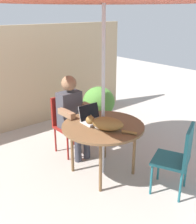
% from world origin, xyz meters
% --- Properties ---
extents(ground_plane, '(14.00, 14.00, 0.00)m').
position_xyz_m(ground_plane, '(0.00, 0.00, 0.00)').
color(ground_plane, '#ADA399').
extents(fence_back, '(4.55, 0.08, 1.85)m').
position_xyz_m(fence_back, '(0.00, 2.17, 0.93)').
color(fence_back, tan).
rests_on(fence_back, ground).
extents(patio_table, '(1.06, 1.06, 0.71)m').
position_xyz_m(patio_table, '(0.00, 0.00, 0.65)').
color(patio_table, brown).
rests_on(patio_table, ground).
extents(chair_occupied, '(0.40, 0.40, 0.88)m').
position_xyz_m(chair_occupied, '(0.00, 0.84, 0.51)').
color(chair_occupied, maroon).
rests_on(chair_occupied, ground).
extents(chair_empty, '(0.53, 0.53, 0.88)m').
position_xyz_m(chair_empty, '(0.39, -0.89, 0.51)').
color(chair_empty, '#1E606B').
rests_on(chair_empty, ground).
extents(person_seated, '(0.48, 0.48, 1.22)m').
position_xyz_m(person_seated, '(0.00, 0.68, 0.68)').
color(person_seated, '#3F3F47').
rests_on(person_seated, ground).
extents(laptop, '(0.31, 0.26, 0.21)m').
position_xyz_m(laptop, '(-0.03, 0.20, 0.77)').
color(laptop, silver).
rests_on(laptop, patio_table).
extents(cat, '(0.37, 0.59, 0.17)m').
position_xyz_m(cat, '(-0.08, -0.14, 0.79)').
color(cat, olive).
rests_on(cat, patio_table).
extents(potted_plant_near_fence, '(0.56, 0.56, 0.84)m').
position_xyz_m(potted_plant_near_fence, '(0.83, 1.06, 0.47)').
color(potted_plant_near_fence, '#595654').
rests_on(potted_plant_near_fence, ground).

